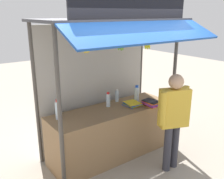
{
  "coord_description": "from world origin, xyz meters",
  "views": [
    {
      "loc": [
        -2.35,
        -3.22,
        2.45
      ],
      "look_at": [
        0.0,
        0.0,
        1.22
      ],
      "focal_mm": 40.16,
      "sensor_mm": 36.0,
      "label": 1
    }
  ],
  "objects_px": {
    "banana_bunch_rightmost": "(120,45)",
    "water_bottle_mid_left": "(137,94)",
    "water_bottle_left": "(108,100)",
    "water_bottle_far_right": "(117,96)",
    "water_bottle_center": "(58,110)",
    "vendor_person": "(174,114)",
    "magazine_stack_mid_right": "(151,103)",
    "banana_bunch_inner_left": "(86,46)",
    "banana_bunch_leftmost": "(147,44)",
    "magazine_stack_rear_center": "(133,104)"
  },
  "relations": [
    {
      "from": "banana_bunch_rightmost",
      "to": "water_bottle_mid_left",
      "type": "bearing_deg",
      "value": 32.91
    },
    {
      "from": "water_bottle_left",
      "to": "banana_bunch_rightmost",
      "type": "bearing_deg",
      "value": -109.36
    },
    {
      "from": "water_bottle_far_right",
      "to": "water_bottle_center",
      "type": "relative_size",
      "value": 0.73
    },
    {
      "from": "water_bottle_mid_left",
      "to": "vendor_person",
      "type": "distance_m",
      "value": 0.95
    },
    {
      "from": "water_bottle_left",
      "to": "magazine_stack_mid_right",
      "type": "distance_m",
      "value": 0.76
    },
    {
      "from": "banana_bunch_rightmost",
      "to": "water_bottle_center",
      "type": "bearing_deg",
      "value": 139.05
    },
    {
      "from": "banana_bunch_inner_left",
      "to": "vendor_person",
      "type": "relative_size",
      "value": 0.18
    },
    {
      "from": "magazine_stack_mid_right",
      "to": "banana_bunch_leftmost",
      "type": "bearing_deg",
      "value": -150.83
    },
    {
      "from": "water_bottle_far_right",
      "to": "magazine_stack_mid_right",
      "type": "bearing_deg",
      "value": -57.38
    },
    {
      "from": "water_bottle_mid_left",
      "to": "magazine_stack_mid_right",
      "type": "relative_size",
      "value": 0.99
    },
    {
      "from": "water_bottle_left",
      "to": "magazine_stack_mid_right",
      "type": "bearing_deg",
      "value": -34.1
    },
    {
      "from": "magazine_stack_rear_center",
      "to": "vendor_person",
      "type": "distance_m",
      "value": 0.83
    },
    {
      "from": "water_bottle_left",
      "to": "water_bottle_center",
      "type": "height_order",
      "value": "water_bottle_center"
    },
    {
      "from": "water_bottle_left",
      "to": "banana_bunch_rightmost",
      "type": "xyz_separation_m",
      "value": [
        -0.21,
        -0.61,
        1.03
      ]
    },
    {
      "from": "water_bottle_far_right",
      "to": "banana_bunch_leftmost",
      "type": "bearing_deg",
      "value": -88.9
    },
    {
      "from": "banana_bunch_leftmost",
      "to": "banana_bunch_rightmost",
      "type": "relative_size",
      "value": 1.09
    },
    {
      "from": "magazine_stack_rear_center",
      "to": "banana_bunch_leftmost",
      "type": "height_order",
      "value": "banana_bunch_leftmost"
    },
    {
      "from": "magazine_stack_mid_right",
      "to": "banana_bunch_inner_left",
      "type": "height_order",
      "value": "banana_bunch_inner_left"
    },
    {
      "from": "water_bottle_far_right",
      "to": "magazine_stack_rear_center",
      "type": "xyz_separation_m",
      "value": [
        0.1,
        -0.33,
        -0.08
      ]
    },
    {
      "from": "water_bottle_far_right",
      "to": "magazine_stack_mid_right",
      "type": "height_order",
      "value": "water_bottle_far_right"
    },
    {
      "from": "water_bottle_center",
      "to": "banana_bunch_inner_left",
      "type": "relative_size",
      "value": 1.15
    },
    {
      "from": "water_bottle_center",
      "to": "water_bottle_mid_left",
      "type": "bearing_deg",
      "value": -4.3
    },
    {
      "from": "water_bottle_mid_left",
      "to": "water_bottle_center",
      "type": "relative_size",
      "value": 0.98
    },
    {
      "from": "magazine_stack_rear_center",
      "to": "banana_bunch_rightmost",
      "type": "distance_m",
      "value": 1.33
    },
    {
      "from": "water_bottle_left",
      "to": "magazine_stack_mid_right",
      "type": "relative_size",
      "value": 0.83
    },
    {
      "from": "magazine_stack_mid_right",
      "to": "water_bottle_center",
      "type": "bearing_deg",
      "value": 164.25
    },
    {
      "from": "water_bottle_left",
      "to": "banana_bunch_leftmost",
      "type": "xyz_separation_m",
      "value": [
        0.29,
        -0.61,
        1.0
      ]
    },
    {
      "from": "water_bottle_far_right",
      "to": "banana_bunch_inner_left",
      "type": "distance_m",
      "value": 1.66
    },
    {
      "from": "vendor_person",
      "to": "water_bottle_center",
      "type": "bearing_deg",
      "value": -15.06
    },
    {
      "from": "water_bottle_center",
      "to": "magazine_stack_mid_right",
      "type": "height_order",
      "value": "water_bottle_center"
    },
    {
      "from": "magazine_stack_rear_center",
      "to": "vendor_person",
      "type": "relative_size",
      "value": 0.2
    },
    {
      "from": "water_bottle_left",
      "to": "water_bottle_far_right",
      "type": "bearing_deg",
      "value": 22.31
    },
    {
      "from": "magazine_stack_mid_right",
      "to": "banana_bunch_rightmost",
      "type": "bearing_deg",
      "value": -167.69
    },
    {
      "from": "water_bottle_center",
      "to": "banana_bunch_inner_left",
      "type": "bearing_deg",
      "value": -74.94
    },
    {
      "from": "water_bottle_left",
      "to": "banana_bunch_inner_left",
      "type": "height_order",
      "value": "banana_bunch_inner_left"
    },
    {
      "from": "water_bottle_mid_left",
      "to": "banana_bunch_leftmost",
      "type": "bearing_deg",
      "value": -118.59
    },
    {
      "from": "water_bottle_mid_left",
      "to": "banana_bunch_leftmost",
      "type": "xyz_separation_m",
      "value": [
        -0.28,
        -0.51,
        0.98
      ]
    },
    {
      "from": "water_bottle_center",
      "to": "water_bottle_left",
      "type": "bearing_deg",
      "value": -0.93
    },
    {
      "from": "magazine_stack_rear_center",
      "to": "vendor_person",
      "type": "height_order",
      "value": "vendor_person"
    },
    {
      "from": "water_bottle_far_right",
      "to": "banana_bunch_rightmost",
      "type": "distance_m",
      "value": 1.36
    },
    {
      "from": "water_bottle_far_right",
      "to": "water_bottle_mid_left",
      "type": "relative_size",
      "value": 0.74
    },
    {
      "from": "magazine_stack_mid_right",
      "to": "banana_bunch_inner_left",
      "type": "distance_m",
      "value": 1.8
    },
    {
      "from": "magazine_stack_mid_right",
      "to": "water_bottle_mid_left",
      "type": "bearing_deg",
      "value": 99.2
    },
    {
      "from": "water_bottle_far_right",
      "to": "magazine_stack_rear_center",
      "type": "relative_size",
      "value": 0.75
    },
    {
      "from": "magazine_stack_mid_right",
      "to": "vendor_person",
      "type": "bearing_deg",
      "value": -101.67
    },
    {
      "from": "magazine_stack_rear_center",
      "to": "banana_bunch_inner_left",
      "type": "xyz_separation_m",
      "value": [
        -1.14,
        -0.39,
        1.14
      ]
    },
    {
      "from": "water_bottle_left",
      "to": "vendor_person",
      "type": "height_order",
      "value": "vendor_person"
    },
    {
      "from": "magazine_stack_rear_center",
      "to": "water_bottle_center",
      "type": "bearing_deg",
      "value": 169.87
    },
    {
      "from": "water_bottle_center",
      "to": "magazine_stack_rear_center",
      "type": "relative_size",
      "value": 1.03
    },
    {
      "from": "water_bottle_mid_left",
      "to": "magazine_stack_rear_center",
      "type": "bearing_deg",
      "value": -148.62
    }
  ]
}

